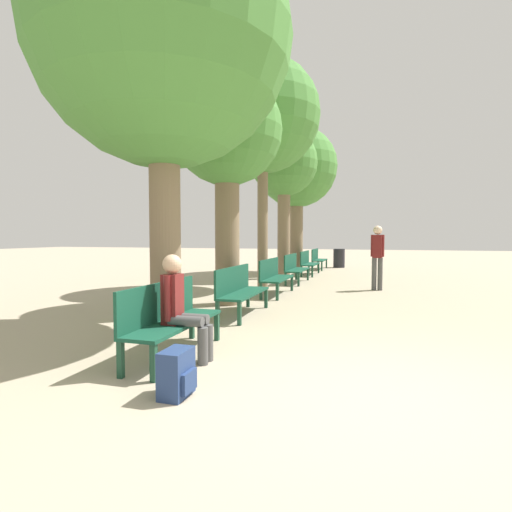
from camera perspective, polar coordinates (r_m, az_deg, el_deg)
The scene contains 16 objects.
ground_plane at distance 3.95m, azimuth 14.09°, elevation -18.90°, with size 80.00×80.00×0.00m, color tan.
bench_row_0 at distance 5.01m, azimuth -12.40°, elevation -8.18°, with size 0.47×1.75×0.89m.
bench_row_1 at distance 7.38m, azimuth -2.44°, elevation -4.55°, with size 0.47×1.75×0.89m.
bench_row_2 at distance 9.89m, azimuth 2.54°, elevation -2.66°, with size 0.47×1.75×0.89m.
bench_row_3 at distance 12.44m, azimuth 5.49°, elevation -1.53°, with size 0.47×1.75×0.89m.
bench_row_4 at distance 15.03m, azimuth 7.42°, elevation -0.78°, with size 0.47×1.75×0.89m.
bench_row_5 at distance 17.62m, azimuth 8.79°, elevation -0.25°, with size 0.47×1.75×0.89m.
tree_row_0 at distance 6.76m, azimuth -13.14°, elevation 27.99°, with size 3.80×3.80×6.27m.
tree_row_1 at distance 8.75m, azimuth -4.18°, elevation 16.74°, with size 2.33×2.33×4.85m.
tree_row_2 at distance 11.62m, azimuth 0.97°, elevation 19.34°, with size 3.16×3.16×6.36m.
tree_row_3 at distance 13.96m, azimuth 4.03°, elevation 12.75°, with size 2.28×2.28×5.11m.
tree_row_4 at distance 16.23m, azimuth 5.84°, elevation 12.33°, with size 3.19×3.19×5.78m.
person_seated at distance 4.76m, azimuth -10.64°, elevation -6.85°, with size 0.59×0.33×1.24m.
backpack at distance 3.84m, azimuth -11.23°, elevation -16.13°, with size 0.26×0.35×0.43m.
pedestrian_near at distance 11.15m, azimuth 16.95°, elevation 0.36°, with size 0.35×0.24×1.73m.
trash_bin at distance 18.82m, azimuth 11.78°, elevation -0.30°, with size 0.52×0.52×0.86m.
Camera 1 is at (0.14, -3.67, 1.46)m, focal length 28.00 mm.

